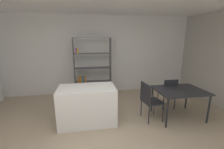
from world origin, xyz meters
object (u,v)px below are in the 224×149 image
object	(u,v)px
dining_chair_island_side	(149,98)
dining_chair_far	(168,91)
dining_table	(179,92)
kitchen_island	(87,105)
open_bookshelf	(91,69)

from	to	relation	value
dining_chair_island_side	dining_chair_far	bearing A→B (deg)	-65.27
dining_table	dining_chair_far	xyz separation A→B (m)	(-0.00, 0.49, -0.14)
dining_chair_far	dining_chair_island_side	size ratio (longest dim) A/B	0.93
dining_chair_island_side	kitchen_island	bearing A→B (deg)	76.90
kitchen_island	dining_table	distance (m)	2.32
open_bookshelf	dining_chair_island_side	distance (m)	2.32
dining_chair_far	dining_chair_island_side	distance (m)	0.96
kitchen_island	dining_chair_island_side	xyz separation A→B (m)	(1.48, -0.16, 0.13)
dining_chair_far	dining_chair_island_side	world-z (taller)	dining_chair_island_side
open_bookshelf	dining_chair_far	world-z (taller)	open_bookshelf
kitchen_island	dining_chair_far	size ratio (longest dim) A/B	1.48
kitchen_island	dining_chair_island_side	distance (m)	1.50
dining_table	dining_chair_far	distance (m)	0.51
open_bookshelf	dining_table	bearing A→B (deg)	-40.70
dining_table	dining_chair_island_side	world-z (taller)	dining_chair_island_side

